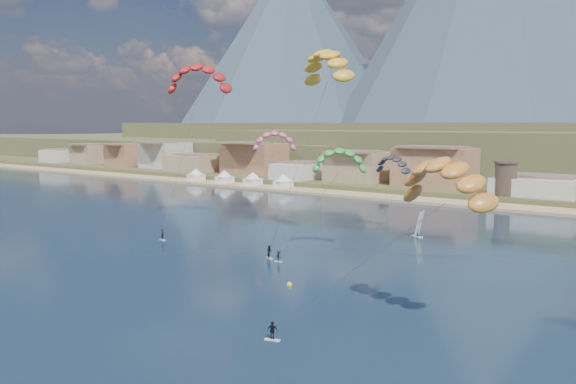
{
  "coord_description": "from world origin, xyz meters",
  "views": [
    {
      "loc": [
        52.09,
        -36.54,
        19.78
      ],
      "look_at": [
        0.0,
        32.0,
        10.0
      ],
      "focal_mm": 37.8,
      "sensor_mm": 36.0,
      "label": 1
    }
  ],
  "objects_px": {
    "kitesurfer_red": "(199,74)",
    "windsurfer": "(418,229)",
    "buoy": "(290,285)",
    "watchtower": "(506,178)",
    "kitesurfer_orange": "(446,174)",
    "kitesurfer_yellow": "(327,62)",
    "kitesurfer_green": "(339,157)"
  },
  "relations": [
    {
      "from": "kitesurfer_red",
      "to": "kitesurfer_orange",
      "type": "xyz_separation_m",
      "value": [
        62.26,
        -28.97,
        -14.19
      ]
    },
    {
      "from": "kitesurfer_yellow",
      "to": "buoy",
      "type": "xyz_separation_m",
      "value": [
        11.62,
        -25.55,
        -29.51
      ]
    },
    {
      "from": "kitesurfer_yellow",
      "to": "watchtower",
      "type": "bearing_deg",
      "value": 83.07
    },
    {
      "from": "kitesurfer_yellow",
      "to": "kitesurfer_orange",
      "type": "distance_m",
      "value": 45.97
    },
    {
      "from": "kitesurfer_red",
      "to": "buoy",
      "type": "relative_size",
      "value": 48.92
    },
    {
      "from": "kitesurfer_orange",
      "to": "buoy",
      "type": "height_order",
      "value": "kitesurfer_orange"
    },
    {
      "from": "windsurfer",
      "to": "kitesurfer_yellow",
      "type": "bearing_deg",
      "value": -126.44
    },
    {
      "from": "windsurfer",
      "to": "kitesurfer_orange",
      "type": "bearing_deg",
      "value": -62.13
    },
    {
      "from": "windsurfer",
      "to": "buoy",
      "type": "bearing_deg",
      "value": -87.82
    },
    {
      "from": "kitesurfer_green",
      "to": "buoy",
      "type": "xyz_separation_m",
      "value": [
        5.01,
        -18.84,
        -14.61
      ]
    },
    {
      "from": "buoy",
      "to": "kitesurfer_red",
      "type": "bearing_deg",
      "value": 148.11
    },
    {
      "from": "watchtower",
      "to": "kitesurfer_orange",
      "type": "xyz_separation_m",
      "value": [
        24.46,
        -96.1,
        8.61
      ]
    },
    {
      "from": "kitesurfer_orange",
      "to": "windsurfer",
      "type": "xyz_separation_m",
      "value": [
        -22.51,
        42.57,
        -13.53
      ]
    },
    {
      "from": "kitesurfer_red",
      "to": "windsurfer",
      "type": "xyz_separation_m",
      "value": [
        39.75,
        13.6,
        -27.71
      ]
    },
    {
      "from": "kitesurfer_yellow",
      "to": "buoy",
      "type": "relative_size",
      "value": 48.74
    },
    {
      "from": "buoy",
      "to": "windsurfer",
      "type": "bearing_deg",
      "value": 92.18
    },
    {
      "from": "watchtower",
      "to": "kitesurfer_green",
      "type": "height_order",
      "value": "kitesurfer_green"
    },
    {
      "from": "kitesurfer_orange",
      "to": "windsurfer",
      "type": "bearing_deg",
      "value": 117.87
    },
    {
      "from": "kitesurfer_red",
      "to": "windsurfer",
      "type": "bearing_deg",
      "value": 18.89
    },
    {
      "from": "kitesurfer_yellow",
      "to": "kitesurfer_green",
      "type": "relative_size",
      "value": 1.88
    },
    {
      "from": "watchtower",
      "to": "kitesurfer_green",
      "type": "distance_m",
      "value": 74.45
    },
    {
      "from": "watchtower",
      "to": "windsurfer",
      "type": "distance_m",
      "value": 53.79
    },
    {
      "from": "kitesurfer_orange",
      "to": "windsurfer",
      "type": "height_order",
      "value": "kitesurfer_orange"
    },
    {
      "from": "watchtower",
      "to": "kitesurfer_orange",
      "type": "relative_size",
      "value": 0.41
    },
    {
      "from": "kitesurfer_green",
      "to": "windsurfer",
      "type": "relative_size",
      "value": 3.94
    },
    {
      "from": "kitesurfer_orange",
      "to": "buoy",
      "type": "xyz_separation_m",
      "value": [
        -21.02,
        3.31,
        -14.86
      ]
    },
    {
      "from": "kitesurfer_orange",
      "to": "kitesurfer_yellow",
      "type": "bearing_deg",
      "value": 138.52
    },
    {
      "from": "watchtower",
      "to": "kitesurfer_green",
      "type": "bearing_deg",
      "value": -91.21
    },
    {
      "from": "kitesurfer_orange",
      "to": "buoy",
      "type": "distance_m",
      "value": 25.95
    },
    {
      "from": "kitesurfer_green",
      "to": "kitesurfer_red",
      "type": "bearing_deg",
      "value": 169.32
    },
    {
      "from": "kitesurfer_red",
      "to": "kitesurfer_yellow",
      "type": "bearing_deg",
      "value": -0.23
    },
    {
      "from": "watchtower",
      "to": "kitesurfer_orange",
      "type": "bearing_deg",
      "value": -75.72
    }
  ]
}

